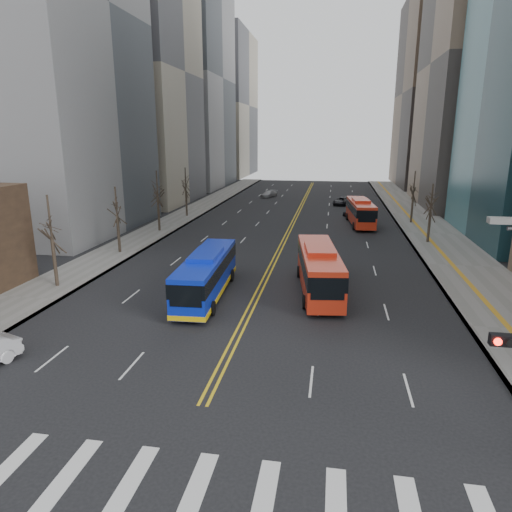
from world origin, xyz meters
TOP-DOWN VIEW (x-y plane):
  - ground at (0.00, 0.00)m, footprint 220.00×220.00m
  - sidewalk_right at (17.50, 45.00)m, footprint 7.00×130.00m
  - sidewalk_left at (-16.50, 45.00)m, footprint 5.00×130.00m
  - crosswalk at (0.00, 0.00)m, footprint 26.70×4.00m
  - centerline at (0.00, 55.00)m, footprint 0.55×100.00m
  - office_towers at (0.12, 68.51)m, footprint 83.00×134.00m
  - street_trees at (-7.18, 34.55)m, footprint 35.20×47.20m
  - blue_bus at (-3.69, 19.05)m, footprint 3.13×11.76m
  - red_bus_near at (4.52, 21.41)m, footprint 4.12×11.59m
  - red_bus_far at (9.01, 49.65)m, footprint 3.58×11.22m
  - car_dark_mid at (8.14, 57.12)m, footprint 2.93×4.01m
  - car_silver at (-7.07, 75.50)m, footprint 3.39×4.76m
  - car_dark_far at (6.89, 67.72)m, footprint 3.64×5.25m

SIDE VIEW (x-z plane):
  - ground at x=0.00m, z-range 0.00..0.00m
  - crosswalk at x=0.00m, z-range 0.00..0.01m
  - centerline at x=0.00m, z-range 0.00..0.01m
  - sidewalk_right at x=17.50m, z-range 0.00..0.15m
  - sidewalk_left at x=-16.50m, z-range 0.00..0.15m
  - car_dark_mid at x=8.14m, z-range 0.00..1.27m
  - car_silver at x=-7.07m, z-range 0.00..1.28m
  - car_dark_far at x=6.89m, z-range 0.00..1.33m
  - blue_bus at x=-3.69m, z-range 0.08..3.48m
  - red_bus_far at x=9.01m, z-range 0.20..3.70m
  - red_bus_near at x=4.52m, z-range 0.20..3.79m
  - street_trees at x=-7.18m, z-range 1.07..8.67m
  - office_towers at x=0.12m, z-range -5.08..52.92m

